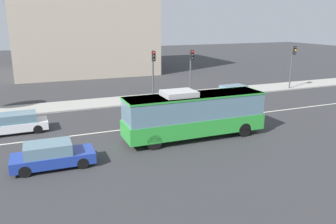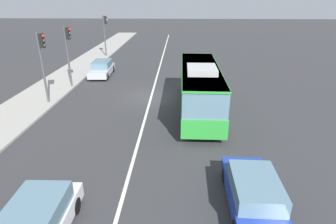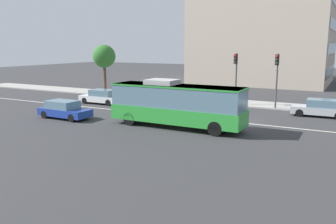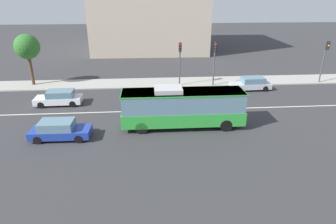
# 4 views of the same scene
# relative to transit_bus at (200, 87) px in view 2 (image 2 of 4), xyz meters

# --- Properties ---
(ground_plane) EXTENTS (160.00, 160.00, 0.00)m
(ground_plane) POSITION_rel_transit_bus_xyz_m (2.83, 3.63, -1.81)
(ground_plane) COLOR #333335
(sidewalk_kerb) EXTENTS (80.00, 3.88, 0.14)m
(sidewalk_kerb) POSITION_rel_transit_bus_xyz_m (2.83, 12.55, -1.74)
(sidewalk_kerb) COLOR #9E9B93
(sidewalk_kerb) RESTS_ON ground_plane
(lane_centre_line) EXTENTS (76.00, 0.16, 0.01)m
(lane_centre_line) POSITION_rel_transit_bus_xyz_m (2.83, 3.63, -1.80)
(lane_centre_line) COLOR silver
(lane_centre_line) RESTS_ON ground_plane
(transit_bus) EXTENTS (10.02, 2.57, 3.46)m
(transit_bus) POSITION_rel_transit_bus_xyz_m (0.00, 0.00, 0.00)
(transit_bus) COLOR green
(transit_bus) RESTS_ON ground_plane
(sedan_silver) EXTENTS (4.56, 1.96, 1.46)m
(sedan_silver) POSITION_rel_transit_bus_xyz_m (9.05, 9.20, -1.09)
(sedan_silver) COLOR #B7BABF
(sedan_silver) RESTS_ON ground_plane
(sedan_blue) EXTENTS (4.54, 1.90, 1.46)m
(sedan_blue) POSITION_rel_transit_bus_xyz_m (-9.62, -1.42, -1.09)
(sedan_blue) COLOR #1E3899
(sedan_blue) RESTS_ON ground_plane
(traffic_light_near_corner) EXTENTS (0.33, 0.62, 5.20)m
(traffic_light_near_corner) POSITION_rel_transit_bus_xyz_m (18.36, 10.95, 1.75)
(traffic_light_near_corner) COLOR #47474C
(traffic_light_near_corner) RESTS_ON ground_plane
(traffic_light_mid_block) EXTENTS (0.33, 0.62, 5.20)m
(traffic_light_mid_block) POSITION_rel_transit_bus_xyz_m (5.01, 10.72, 1.75)
(traffic_light_mid_block) COLOR #47474C
(traffic_light_mid_block) RESTS_ON ground_plane
(traffic_light_far_corner) EXTENTS (0.33, 0.62, 5.20)m
(traffic_light_far_corner) POSITION_rel_transit_bus_xyz_m (1.03, 11.05, 1.75)
(traffic_light_far_corner) COLOR #47474C
(traffic_light_far_corner) RESTS_ON ground_plane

